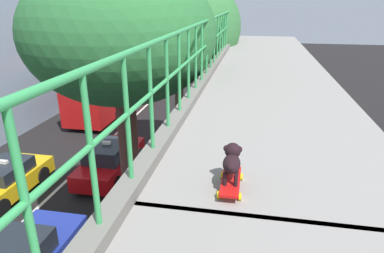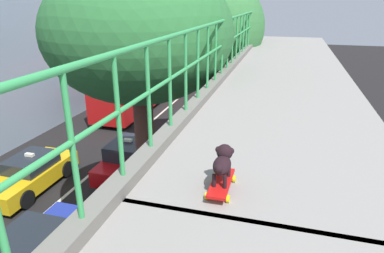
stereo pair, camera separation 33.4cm
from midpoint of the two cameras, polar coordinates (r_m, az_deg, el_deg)
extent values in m
cube|color=black|center=(2.83, 12.24, -15.25)|extent=(2.76, 0.06, 0.00)
cube|color=slate|center=(2.70, -18.88, -16.29)|extent=(0.20, 28.20, 0.12)
cylinder|color=#39A959|center=(2.23, -22.34, 8.49)|extent=(0.06, 28.20, 0.06)
cylinder|color=#39A959|center=(2.37, -20.73, -3.24)|extent=(0.04, 28.20, 0.04)
cylinder|color=#39A959|center=(1.93, -30.72, -12.55)|extent=(0.04, 0.04, 1.10)
cylinder|color=#39A959|center=(2.40, -20.56, -4.44)|extent=(0.04, 0.04, 1.10)
cylinder|color=#39A959|center=(2.94, -14.08, 0.94)|extent=(0.04, 0.04, 1.10)
cylinder|color=#39A959|center=(3.53, -9.69, 4.59)|extent=(0.04, 0.04, 1.10)
cylinder|color=#39A959|center=(4.15, -6.55, 7.15)|extent=(0.04, 0.04, 1.10)
cylinder|color=#39A959|center=(4.78, -4.21, 9.04)|extent=(0.04, 0.04, 1.10)
cylinder|color=#39A959|center=(5.42, -2.40, 10.47)|extent=(0.04, 0.04, 1.10)
cylinder|color=#39A959|center=(6.06, -0.96, 11.59)|extent=(0.04, 0.04, 1.10)
cylinder|color=#39A959|center=(6.72, 0.21, 12.49)|extent=(0.04, 0.04, 1.10)
cylinder|color=#39A959|center=(7.37, 1.17, 13.22)|extent=(0.04, 0.04, 1.10)
cylinder|color=#39A959|center=(8.03, 1.99, 13.84)|extent=(0.04, 0.04, 1.10)
cylinder|color=#39A959|center=(8.69, 2.68, 14.35)|extent=(0.04, 0.04, 1.10)
cylinder|color=#39A959|center=(9.35, 3.28, 14.80)|extent=(0.04, 0.04, 1.10)
cylinder|color=#39A959|center=(10.01, 3.80, 15.18)|extent=(0.04, 0.04, 1.10)
cylinder|color=#39A959|center=(10.68, 4.26, 15.51)|extent=(0.04, 0.04, 1.10)
cylinder|color=#39A959|center=(11.34, 4.66, 15.81)|extent=(0.04, 0.04, 1.10)
cylinder|color=#39A959|center=(12.01, 5.02, 16.07)|extent=(0.04, 0.04, 1.10)
cylinder|color=#39A959|center=(12.68, 5.35, 16.30)|extent=(0.04, 0.04, 1.10)
cylinder|color=#39A959|center=(13.34, 5.64, 16.51)|extent=(0.04, 0.04, 1.10)
cylinder|color=#39A959|center=(14.01, 5.90, 16.70)|extent=(0.04, 0.04, 1.10)
cylinder|color=#39A959|center=(14.68, 6.14, 16.87)|extent=(0.04, 0.04, 1.10)
cylinder|color=#39A959|center=(15.35, 6.36, 17.03)|extent=(0.04, 0.04, 1.10)
cylinder|color=black|center=(11.02, -20.36, -19.24)|extent=(0.22, 0.60, 0.60)
cylinder|color=black|center=(11.86, -27.55, -17.29)|extent=(0.22, 0.60, 0.60)
cube|color=yellow|center=(14.98, -29.71, -8.53)|extent=(1.65, 4.11, 0.64)
cube|color=#1E232B|center=(14.85, -29.71, -6.33)|extent=(1.41, 1.80, 0.49)
cube|color=silver|center=(14.72, -29.93, -5.23)|extent=(0.36, 0.16, 0.12)
cylinder|color=black|center=(13.81, -30.17, -11.92)|extent=(0.21, 0.69, 0.69)
cylinder|color=black|center=(15.42, -24.54, -7.49)|extent=(0.21, 0.69, 0.69)
cylinder|color=black|center=(16.34, -29.11, -6.71)|extent=(0.21, 0.69, 0.69)
cube|color=red|center=(15.07, -14.16, -5.83)|extent=(1.64, 4.28, 0.67)
cube|color=#1E232B|center=(14.60, -14.77, -4.03)|extent=(1.47, 1.91, 0.59)
cube|color=silver|center=(14.45, -14.90, -2.71)|extent=(0.36, 0.16, 0.12)
cylinder|color=black|center=(15.99, -9.59, -4.79)|extent=(0.21, 0.67, 0.67)
cylinder|color=black|center=(16.57, -14.68, -4.27)|extent=(0.21, 0.67, 0.67)
cylinder|color=black|center=(13.81, -13.36, -9.47)|extent=(0.21, 0.67, 0.67)
cylinder|color=black|center=(14.47, -19.10, -8.62)|extent=(0.21, 0.67, 0.67)
cube|color=red|center=(24.61, -12.63, 7.35)|extent=(2.37, 11.69, 2.75)
cube|color=black|center=(24.50, -12.72, 8.44)|extent=(2.39, 10.75, 0.70)
cylinder|color=black|center=(28.22, -7.12, 6.91)|extent=(0.28, 0.96, 0.96)
cylinder|color=black|center=(28.97, -11.43, 7.03)|extent=(0.28, 0.96, 0.96)
cylinder|color=black|center=(21.64, -12.86, 2.25)|extent=(0.28, 0.96, 0.96)
cylinder|color=black|center=(22.62, -18.16, 2.53)|extent=(0.28, 0.96, 0.96)
cylinder|color=brown|center=(9.59, -11.30, -8.27)|extent=(0.52, 0.52, 5.13)
ellipsoid|color=#2F7439|center=(8.46, -13.16, 15.01)|extent=(4.56, 4.56, 3.36)
cylinder|color=brown|center=(14.75, -2.79, 1.81)|extent=(0.37, 0.37, 4.74)
ellipsoid|color=#397B3F|center=(13.99, -3.07, 16.44)|extent=(4.96, 4.96, 4.26)
cube|color=red|center=(3.13, 3.51, -9.25)|extent=(0.18, 0.55, 0.02)
cylinder|color=yellow|center=(3.30, 5.49, -8.51)|extent=(0.02, 0.07, 0.07)
cylinder|color=yellow|center=(3.31, 2.22, -8.27)|extent=(0.02, 0.07, 0.07)
cylinder|color=yellow|center=(2.99, 4.92, -11.82)|extent=(0.02, 0.07, 0.07)
cylinder|color=yellow|center=(3.01, 1.29, -11.53)|extent=(0.02, 0.07, 0.07)
cylinder|color=black|center=(3.19, 4.64, -7.18)|extent=(0.04, 0.04, 0.12)
cylinder|color=black|center=(3.20, 2.92, -7.06)|extent=(0.04, 0.04, 0.12)
cylinder|color=black|center=(3.00, 4.24, -9.10)|extent=(0.04, 0.04, 0.12)
cylinder|color=black|center=(3.01, 2.40, -8.96)|extent=(0.04, 0.04, 0.12)
ellipsoid|color=black|center=(3.05, 3.60, -6.35)|extent=(0.16, 0.29, 0.14)
sphere|color=black|center=(3.13, 3.88, -4.17)|extent=(0.15, 0.15, 0.15)
ellipsoid|color=black|center=(3.19, 4.01, -3.85)|extent=(0.05, 0.07, 0.05)
sphere|color=black|center=(3.12, 4.92, -3.92)|extent=(0.06, 0.06, 0.06)
sphere|color=black|center=(3.13, 2.86, -3.79)|extent=(0.06, 0.06, 0.06)
sphere|color=black|center=(2.90, 3.28, -6.93)|extent=(0.07, 0.07, 0.07)
camera|label=1|loc=(0.17, -92.43, -0.92)|focal=31.53mm
camera|label=2|loc=(0.17, 87.57, 0.92)|focal=31.53mm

